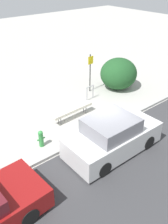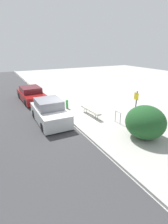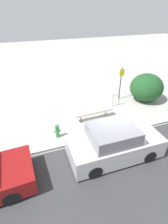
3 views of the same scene
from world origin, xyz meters
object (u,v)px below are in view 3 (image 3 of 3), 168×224
(sign_post, at_px, (121,81))
(bike_rack, at_px, (116,99))
(parked_car_near, at_px, (114,143))
(fire_hydrant, at_px, (57,130))
(bench, at_px, (94,112))

(sign_post, bearing_deg, bike_rack, -131.12)
(bike_rack, distance_m, sign_post, 1.40)
(sign_post, xyz_separation_m, parked_car_near, (-3.05, -4.89, -0.68))
(sign_post, distance_m, parked_car_near, 5.80)
(sign_post, height_order, fire_hydrant, sign_post)
(bench, distance_m, parked_car_near, 3.10)
(parked_car_near, bearing_deg, fire_hydrant, 135.00)
(bench, height_order, parked_car_near, parked_car_near)
(bench, bearing_deg, bike_rack, 23.80)
(bike_rack, height_order, fire_hydrant, bike_rack)
(bench, xyz_separation_m, fire_hydrant, (-2.40, -0.94, -0.06))
(bench, distance_m, sign_post, 3.41)
(sign_post, distance_m, fire_hydrant, 5.90)
(sign_post, relative_size, parked_car_near, 0.56)
(bench, relative_size, sign_post, 1.03)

